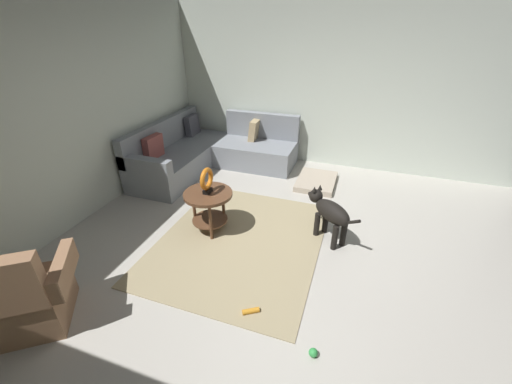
{
  "coord_description": "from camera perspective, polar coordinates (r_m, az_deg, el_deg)",
  "views": [
    {
      "loc": [
        -2.7,
        -0.5,
        2.39
      ],
      "look_at": [
        0.45,
        0.6,
        0.55
      ],
      "focal_mm": 22.05,
      "sensor_mm": 36.0,
      "label": 1
    }
  ],
  "objects": [
    {
      "name": "dog_toy_rope",
      "position": [
        3.11,
        -0.96,
        -20.78
      ],
      "size": [
        0.13,
        0.16,
        0.05
      ],
      "primitive_type": "cylinder",
      "rotation": [
        0.0,
        1.57,
        2.14
      ],
      "color": "orange",
      "rests_on": "ground_plane"
    },
    {
      "name": "dog_bed_mat",
      "position": [
        5.27,
        10.89,
        1.9
      ],
      "size": [
        0.8,
        0.6,
        0.09
      ],
      "primitive_type": "cube",
      "color": "#B2A38E",
      "rests_on": "ground_plane"
    },
    {
      "name": "dog",
      "position": [
        3.84,
        13.18,
        -3.6
      ],
      "size": [
        0.58,
        0.69,
        0.63
      ],
      "rotation": [
        0.0,
        0.0,
        5.59
      ],
      "color": "black",
      "rests_on": "ground_plane"
    },
    {
      "name": "ground_plane",
      "position": [
        3.68,
        6.71,
        -12.99
      ],
      "size": [
        6.0,
        6.0,
        0.1
      ],
      "primitive_type": "cube",
      "color": "#B7B2A8"
    },
    {
      "name": "dog_toy_ball",
      "position": [
        2.88,
        10.34,
        -26.76
      ],
      "size": [
        0.07,
        0.07,
        0.07
      ],
      "primitive_type": "sphere",
      "color": "green",
      "rests_on": "ground_plane"
    },
    {
      "name": "armchair",
      "position": [
        3.43,
        -36.66,
        -15.16
      ],
      "size": [
        0.96,
        1.0,
        0.88
      ],
      "rotation": [
        0.0,
        0.0,
        -0.94
      ],
      "color": "#936B4C",
      "rests_on": "ground_plane"
    },
    {
      "name": "wall_back",
      "position": [
        4.49,
        -32.32,
        11.12
      ],
      "size": [
        6.0,
        0.12,
        2.7
      ],
      "primitive_type": "cube",
      "color": "silver",
      "rests_on": "ground_plane"
    },
    {
      "name": "wall_right",
      "position": [
        5.76,
        14.63,
        17.62
      ],
      "size": [
        0.12,
        6.0,
        2.7
      ],
      "primitive_type": "cube",
      "color": "silver",
      "rests_on": "ground_plane"
    },
    {
      "name": "side_table",
      "position": [
        3.92,
        -8.61,
        -1.69
      ],
      "size": [
        0.6,
        0.6,
        0.54
      ],
      "color": "brown",
      "rests_on": "ground_plane"
    },
    {
      "name": "area_rug",
      "position": [
        3.91,
        -2.87,
        -8.81
      ],
      "size": [
        2.3,
        1.9,
        0.01
      ],
      "primitive_type": "cube",
      "color": "tan",
      "rests_on": "ground_plane"
    },
    {
      "name": "torus_sculpture",
      "position": [
        3.78,
        -8.93,
        2.15
      ],
      "size": [
        0.28,
        0.08,
        0.33
      ],
      "color": "black",
      "rests_on": "side_table"
    },
    {
      "name": "sectional_couch",
      "position": [
        5.72,
        -8.39,
        7.07
      ],
      "size": [
        2.2,
        2.25,
        0.88
      ],
      "color": "gray",
      "rests_on": "ground_plane"
    }
  ]
}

